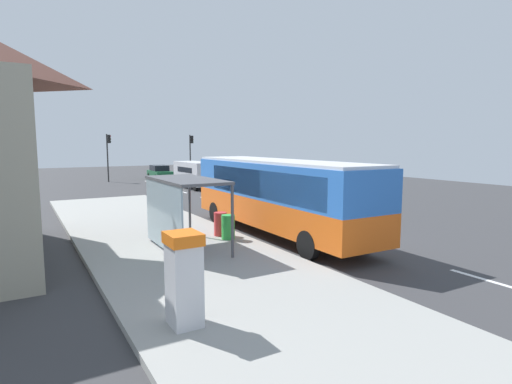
{
  "coord_description": "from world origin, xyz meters",
  "views": [
    {
      "loc": [
        -11.18,
        -12.43,
        3.9
      ],
      "look_at": [
        -1.0,
        4.96,
        1.5
      ],
      "focal_mm": 28.65,
      "sensor_mm": 36.0,
      "label": 1
    }
  ],
  "objects_px": {
    "recycling_bin_green": "(228,227)",
    "recycling_bin_red": "(220,224)",
    "ticket_machine": "(184,278)",
    "traffic_light_far_side": "(108,150)",
    "white_van": "(195,173)",
    "sedan_near": "(160,172)",
    "bus_shelter": "(178,196)",
    "bus": "(277,192)",
    "traffic_light_near_side": "(191,150)"
  },
  "relations": [
    {
      "from": "recycling_bin_green",
      "to": "recycling_bin_red",
      "type": "xyz_separation_m",
      "value": [
        0.0,
        0.7,
        0.0
      ]
    },
    {
      "from": "recycling_bin_green",
      "to": "ticket_machine",
      "type": "bearing_deg",
      "value": -123.18
    },
    {
      "from": "ticket_machine",
      "to": "traffic_light_far_side",
      "type": "relative_size",
      "value": 0.4
    },
    {
      "from": "white_van",
      "to": "sedan_near",
      "type": "relative_size",
      "value": 1.18
    },
    {
      "from": "sedan_near",
      "to": "traffic_light_far_side",
      "type": "height_order",
      "value": "traffic_light_far_side"
    },
    {
      "from": "traffic_light_far_side",
      "to": "bus_shelter",
      "type": "height_order",
      "value": "traffic_light_far_side"
    },
    {
      "from": "white_van",
      "to": "traffic_light_far_side",
      "type": "height_order",
      "value": "traffic_light_far_side"
    },
    {
      "from": "traffic_light_far_side",
      "to": "recycling_bin_green",
      "type": "bearing_deg",
      "value": -92.14
    },
    {
      "from": "bus",
      "to": "traffic_light_far_side",
      "type": "bearing_deg",
      "value": 92.73
    },
    {
      "from": "recycling_bin_red",
      "to": "bus",
      "type": "bearing_deg",
      "value": -8.52
    },
    {
      "from": "bus",
      "to": "recycling_bin_green",
      "type": "distance_m",
      "value": 2.78
    },
    {
      "from": "bus",
      "to": "sedan_near",
      "type": "relative_size",
      "value": 2.48
    },
    {
      "from": "bus",
      "to": "ticket_machine",
      "type": "relative_size",
      "value": 5.69
    },
    {
      "from": "ticket_machine",
      "to": "recycling_bin_green",
      "type": "height_order",
      "value": "ticket_machine"
    },
    {
      "from": "sedan_near",
      "to": "ticket_machine",
      "type": "xyz_separation_m",
      "value": [
        -10.68,
        -36.29,
        0.38
      ]
    },
    {
      "from": "recycling_bin_red",
      "to": "traffic_light_far_side",
      "type": "distance_m",
      "value": 28.87
    },
    {
      "from": "ticket_machine",
      "to": "traffic_light_near_side",
      "type": "xyz_separation_m",
      "value": [
        13.88,
        35.03,
        2.05
      ]
    },
    {
      "from": "traffic_light_near_side",
      "to": "recycling_bin_red",
      "type": "bearing_deg",
      "value": -109.15
    },
    {
      "from": "recycling_bin_green",
      "to": "traffic_light_far_side",
      "type": "distance_m",
      "value": 29.57
    },
    {
      "from": "sedan_near",
      "to": "recycling_bin_red",
      "type": "bearing_deg",
      "value": -102.55
    },
    {
      "from": "sedan_near",
      "to": "bus_shelter",
      "type": "relative_size",
      "value": 1.11
    },
    {
      "from": "traffic_light_near_side",
      "to": "white_van",
      "type": "bearing_deg",
      "value": -109.38
    },
    {
      "from": "white_van",
      "to": "bus_shelter",
      "type": "height_order",
      "value": "bus_shelter"
    },
    {
      "from": "bus",
      "to": "recycling_bin_green",
      "type": "height_order",
      "value": "bus"
    },
    {
      "from": "recycling_bin_green",
      "to": "bus_shelter",
      "type": "bearing_deg",
      "value": -166.42
    },
    {
      "from": "white_van",
      "to": "traffic_light_near_side",
      "type": "height_order",
      "value": "traffic_light_near_side"
    },
    {
      "from": "recycling_bin_green",
      "to": "bus",
      "type": "bearing_deg",
      "value": 7.49
    },
    {
      "from": "traffic_light_near_side",
      "to": "bus_shelter",
      "type": "xyz_separation_m",
      "value": [
        -11.91,
        -29.17,
        -1.12
      ]
    },
    {
      "from": "traffic_light_near_side",
      "to": "traffic_light_far_side",
      "type": "xyz_separation_m",
      "value": [
        -8.6,
        0.8,
        0.01
      ]
    },
    {
      "from": "traffic_light_far_side",
      "to": "bus_shelter",
      "type": "bearing_deg",
      "value": -96.31
    },
    {
      "from": "recycling_bin_red",
      "to": "ticket_machine",
      "type": "bearing_deg",
      "value": -120.51
    },
    {
      "from": "recycling_bin_red",
      "to": "bus_shelter",
      "type": "bearing_deg",
      "value": -150.84
    },
    {
      "from": "bus",
      "to": "ticket_machine",
      "type": "distance_m",
      "value": 9.49
    },
    {
      "from": "white_van",
      "to": "ticket_machine",
      "type": "xyz_separation_m",
      "value": [
        -10.58,
        -25.65,
        -0.17
      ]
    },
    {
      "from": "recycling_bin_green",
      "to": "bus_shelter",
      "type": "height_order",
      "value": "bus_shelter"
    },
    {
      "from": "bus",
      "to": "white_van",
      "type": "bearing_deg",
      "value": 78.32
    },
    {
      "from": "traffic_light_far_side",
      "to": "white_van",
      "type": "bearing_deg",
      "value": -62.51
    },
    {
      "from": "bus_shelter",
      "to": "ticket_machine",
      "type": "bearing_deg",
      "value": -108.57
    },
    {
      "from": "sedan_near",
      "to": "traffic_light_near_side",
      "type": "xyz_separation_m",
      "value": [
        3.2,
        -1.26,
        2.43
      ]
    },
    {
      "from": "bus",
      "to": "white_van",
      "type": "height_order",
      "value": "bus"
    },
    {
      "from": "bus",
      "to": "recycling_bin_red",
      "type": "xyz_separation_m",
      "value": [
        -2.49,
        0.37,
        -1.19
      ]
    },
    {
      "from": "recycling_bin_green",
      "to": "recycling_bin_red",
      "type": "relative_size",
      "value": 1.0
    },
    {
      "from": "white_van",
      "to": "recycling_bin_red",
      "type": "height_order",
      "value": "white_van"
    },
    {
      "from": "recycling_bin_green",
      "to": "traffic_light_near_side",
      "type": "xyz_separation_m",
      "value": [
        9.7,
        28.64,
        2.56
      ]
    },
    {
      "from": "sedan_near",
      "to": "recycling_bin_red",
      "type": "height_order",
      "value": "sedan_near"
    },
    {
      "from": "white_van",
      "to": "traffic_light_far_side",
      "type": "xyz_separation_m",
      "value": [
        -5.3,
        10.18,
        1.89
      ]
    },
    {
      "from": "ticket_machine",
      "to": "traffic_light_far_side",
      "type": "distance_m",
      "value": 36.27
    },
    {
      "from": "ticket_machine",
      "to": "traffic_light_far_side",
      "type": "xyz_separation_m",
      "value": [
        5.28,
        35.83,
        2.06
      ]
    },
    {
      "from": "sedan_near",
      "to": "recycling_bin_green",
      "type": "distance_m",
      "value": 30.59
    },
    {
      "from": "recycling_bin_red",
      "to": "traffic_light_far_side",
      "type": "xyz_separation_m",
      "value": [
        1.1,
        28.74,
        2.58
      ]
    }
  ]
}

